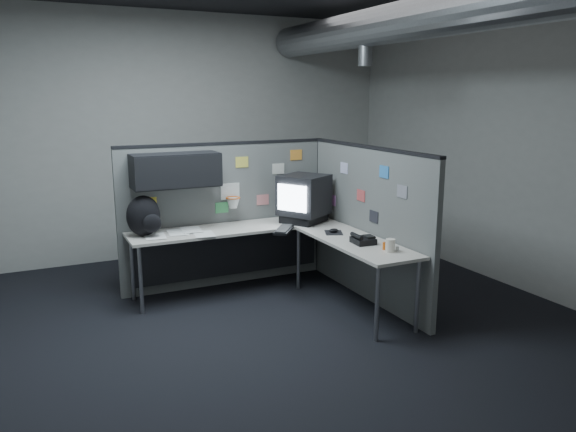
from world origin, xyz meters
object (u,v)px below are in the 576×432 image
keyboard (284,230)px  phone (363,240)px  desk (266,241)px  backpack (144,217)px  monitor (304,198)px

keyboard → phone: phone is taller
desk → backpack: backpack is taller
keyboard → desk: bearing=137.1°
phone → monitor: bearing=108.3°
phone → desk: bearing=139.0°
keyboard → backpack: bearing=155.8°
desk → backpack: size_ratio=5.52×
monitor → desk: bearing=-146.5°
desk → phone: bearing=-55.0°
monitor → backpack: (-1.76, 0.12, -0.07)m
desk → phone: (0.63, -0.90, 0.15)m
desk → backpack: bearing=165.8°
phone → keyboard: bearing=135.1°
monitor → backpack: bearing=-169.5°
monitor → phone: bearing=-71.5°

